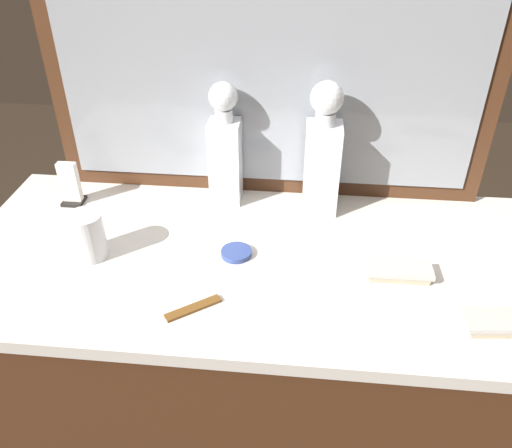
% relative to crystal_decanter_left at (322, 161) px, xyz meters
% --- Properties ---
extents(dresser, '(1.30, 0.59, 0.91)m').
position_rel_crystal_decanter_left_xyz_m(dresser, '(-0.13, -0.20, -0.58)').
color(dresser, '#472816').
rests_on(dresser, ground_plane).
extents(dresser_mirror, '(1.05, 0.03, 0.80)m').
position_rel_crystal_decanter_left_xyz_m(dresser_mirror, '(-0.13, 0.08, 0.27)').
color(dresser_mirror, '#472816').
rests_on(dresser_mirror, dresser).
extents(crystal_decanter_left, '(0.08, 0.08, 0.32)m').
position_rel_crystal_decanter_left_xyz_m(crystal_decanter_left, '(0.00, 0.00, 0.00)').
color(crystal_decanter_left, white).
rests_on(crystal_decanter_left, dresser).
extents(crystal_decanter_rear, '(0.07, 0.07, 0.30)m').
position_rel_crystal_decanter_left_xyz_m(crystal_decanter_rear, '(-0.23, 0.02, -0.01)').
color(crystal_decanter_rear, white).
rests_on(crystal_decanter_rear, dresser).
extents(crystal_tumbler_rear, '(0.07, 0.07, 0.10)m').
position_rel_crystal_decanter_left_xyz_m(crystal_tumbler_rear, '(-0.49, -0.24, -0.08)').
color(crystal_tumbler_rear, white).
rests_on(crystal_tumbler_rear, dresser).
extents(silver_brush_front, '(0.14, 0.06, 0.02)m').
position_rel_crystal_decanter_left_xyz_m(silver_brush_front, '(0.16, -0.24, -0.12)').
color(silver_brush_front, '#B7A88C').
rests_on(silver_brush_front, dresser).
extents(silver_brush_left, '(0.17, 0.08, 0.02)m').
position_rel_crystal_decanter_left_xyz_m(silver_brush_left, '(0.34, -0.37, -0.12)').
color(silver_brush_left, '#B7A88C').
rests_on(silver_brush_left, dresser).
extents(porcelain_dish, '(0.07, 0.07, 0.01)m').
position_rel_crystal_decanter_left_xyz_m(porcelain_dish, '(-0.18, -0.21, -0.12)').
color(porcelain_dish, '#33478C').
rests_on(porcelain_dish, dresser).
extents(tortoiseshell_comb, '(0.10, 0.08, 0.01)m').
position_rel_crystal_decanter_left_xyz_m(tortoiseshell_comb, '(-0.24, -0.38, -0.13)').
color(tortoiseshell_comb, brown).
rests_on(tortoiseshell_comb, dresser).
extents(napkin_holder, '(0.05, 0.05, 0.11)m').
position_rel_crystal_decanter_left_xyz_m(napkin_holder, '(-0.61, -0.03, -0.08)').
color(napkin_holder, black).
rests_on(napkin_holder, dresser).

